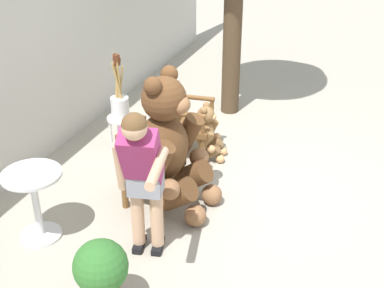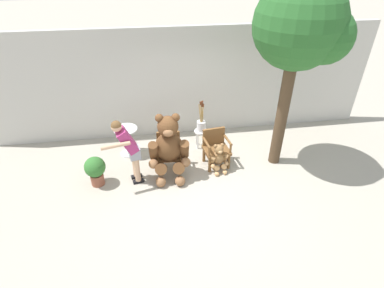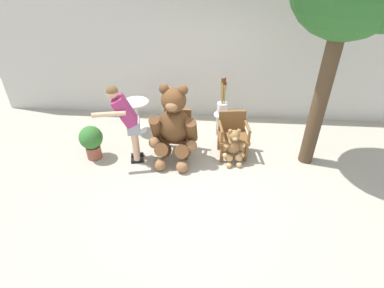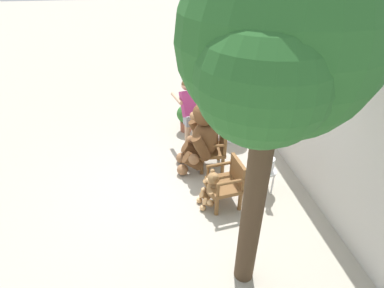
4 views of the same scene
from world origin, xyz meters
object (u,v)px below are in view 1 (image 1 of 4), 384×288
Objects in this scene: person_visitor at (142,171)px; white_stool at (121,125)px; brush_bucket at (120,102)px; wooden_chair_left at (147,162)px; teddy_bear_large at (169,144)px; wooden_chair_right at (186,120)px; teddy_bear_small at (207,132)px; round_side_table at (35,198)px; potted_plant at (101,273)px.

person_visitor is 3.34× the size of white_stool.
wooden_chair_left is at bearing -138.58° from brush_bucket.
teddy_bear_large is at bearing -92.08° from wooden_chair_left.
teddy_bear_large is 0.97× the size of person_visitor.
wooden_chair_right is 0.57× the size of teddy_bear_large.
teddy_bear_large is 1.17m from teddy_bear_small.
white_stool is (1.72, 1.15, -0.56)m from person_visitor.
teddy_bear_large is (-1.09, -0.26, 0.27)m from wooden_chair_right.
brush_bucket reaches higher than white_stool.
wooden_chair_left is 1.22× the size of teddy_bear_small.
brush_bucket is 1.13× the size of round_side_table.
round_side_table is 1.23m from potted_plant.
teddy_bear_large is 1.42m from white_stool.
teddy_bear_large is at bearing 7.83° from person_visitor.
wooden_chair_left is 1.03m from person_visitor.
teddy_bear_small is 1.53× the size of white_stool.
brush_bucket is at bearing 25.35° from white_stool.
person_visitor is 1.18m from round_side_table.
teddy_bear_small is at bearing 2.87° from person_visitor.
white_stool is at bearing 41.42° from wooden_chair_left.
person_visitor is at bearing -172.17° from teddy_bear_large.
potted_plant is (-2.46, -1.13, -0.26)m from brush_bucket.
person_visitor reaches higher than wooden_chair_left.
round_side_table reaches higher than teddy_bear_small.
wooden_chair_right is 2.01m from person_visitor.
teddy_bear_small is 0.87× the size of brush_bucket.
white_stool is at bearing 104.76° from wooden_chair_right.
wooden_chair_left is 1.87× the size of white_stool.
wooden_chair_left is at bearing -36.29° from round_side_table.
wooden_chair_right is 1.26× the size of potted_plant.
potted_plant is (-0.74, 0.02, -0.52)m from person_visitor.
teddy_bear_small is at bearing -78.38° from brush_bucket.
teddy_bear_small is 1.08m from white_stool.
person_visitor is (-1.92, -0.38, 0.45)m from wooden_chair_right.
brush_bucket is at bearing 41.42° from wooden_chair_left.
round_side_table is 1.06× the size of potted_plant.
teddy_bear_small is 2.02m from person_visitor.
wooden_chair_left is 1.19m from brush_bucket.
brush_bucket reaches higher than wooden_chair_left.
round_side_table is (-0.12, 1.08, -0.47)m from person_visitor.
teddy_bear_large reaches higher than brush_bucket.
teddy_bear_large is 2.08× the size of round_side_table.
white_stool is at bearing 101.65° from teddy_bear_small.
wooden_chair_right is at bearing 13.47° from teddy_bear_large.
wooden_chair_left is at bearing 12.68° from potted_plant.
wooden_chair_right is 2.69m from potted_plant.
white_stool is (0.88, 0.77, -0.11)m from wooden_chair_left.
person_visitor is 2.13× the size of round_side_table.
person_visitor reaches higher than teddy_bear_large.
wooden_chair_right is at bearing -75.27° from brush_bucket.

